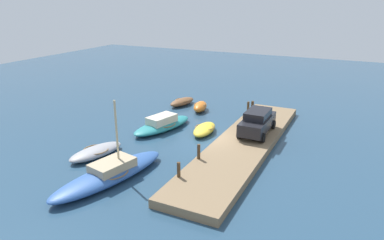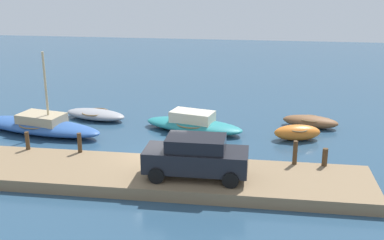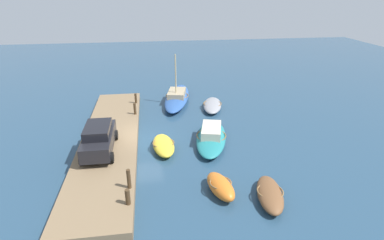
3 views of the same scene
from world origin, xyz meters
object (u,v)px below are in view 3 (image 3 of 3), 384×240
Objects in this scene: rowboat_yellow at (164,145)px; mooring_post_east at (128,197)px; motorboat_teal at (211,136)px; rowboat_brown at (270,194)px; dinghy_orange at (221,186)px; mooring_post_west at (136,98)px; mooring_post_mid_west at (135,109)px; parked_car at (99,138)px; sailboat_blue at (177,97)px; mooring_post_mid_east at (129,179)px; rowboat_grey at (212,105)px.

rowboat_yellow is 6.15m from mooring_post_east.
motorboat_teal is 7.60× the size of mooring_post_east.
dinghy_orange is at bearing -98.91° from rowboat_brown.
mooring_post_mid_west reaches higher than mooring_post_west.
parked_car is (-4.47, -6.55, 0.97)m from dinghy_orange.
sailboat_blue is 15.23m from mooring_post_east.
rowboat_brown is at bearing 32.07° from mooring_post_mid_west.
mooring_post_mid_east is at bearing 0.00° from mooring_post_mid_west.
parked_car is (1.15, -7.20, 0.96)m from motorboat_teal.
rowboat_yellow is 5.58m from mooring_post_mid_west.
rowboat_yellow is 0.77× the size of parked_car.
dinghy_orange is 0.44× the size of motorboat_teal.
sailboat_blue reaches higher than mooring_post_west.
rowboat_yellow is 8.01m from mooring_post_west.
rowboat_grey is 0.99× the size of parked_car.
parked_car is (9.45, -5.65, 0.94)m from sailboat_blue.
motorboat_teal is 1.45× the size of rowboat_grey.
rowboat_grey is 1.29× the size of rowboat_yellow.
motorboat_teal is 0.76× the size of sailboat_blue.
sailboat_blue is 5.31m from mooring_post_mid_west.
mooring_post_west is (1.22, -3.70, 0.48)m from sailboat_blue.
dinghy_orange is 2.47× the size of mooring_post_mid_east.
rowboat_yellow is at bearing -127.75° from rowboat_brown.
mooring_post_west is 12.29m from mooring_post_mid_east.
rowboat_brown is 7.07m from mooring_post_mid_east.
rowboat_yellow is 4.07m from parked_car.
motorboat_teal is at bearing -153.70° from rowboat_brown.
rowboat_grey is 4.80× the size of mooring_post_west.
rowboat_brown is 15.26m from mooring_post_west.
rowboat_brown is at bearing 79.37° from mooring_post_mid_east.
dinghy_orange is 0.63× the size of parked_car.
parked_car reaches higher than mooring_post_mid_east.
rowboat_grey is at bearing 157.96° from dinghy_orange.
dinghy_orange is at bearing 23.60° from rowboat_yellow.
motorboat_teal is 1.82× the size of rowboat_brown.
rowboat_yellow reaches higher than rowboat_grey.
motorboat_teal is at bearing 98.96° from parked_car.
rowboat_grey is (-6.13, 1.34, -0.12)m from motorboat_teal.
mooring_post_west is at bearing 180.00° from mooring_post_mid_west.
parked_car is at bearing -13.32° from mooring_post_west.
rowboat_brown is 3.82× the size of mooring_post_west.
mooring_post_west is at bearing -141.12° from rowboat_brown.
dinghy_orange is 3.33× the size of mooring_post_east.
parked_car is at bearing -136.76° from dinghy_orange.
mooring_post_mid_west is at bearing -168.08° from dinghy_orange.
mooring_post_mid_west is at bearing -116.79° from motorboat_teal.
rowboat_grey is at bearing 130.37° from parked_car.
parked_car is at bearing -109.20° from rowboat_brown.
rowboat_grey is at bearing 65.17° from sailboat_blue.
motorboat_teal is 7.35m from parked_car.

